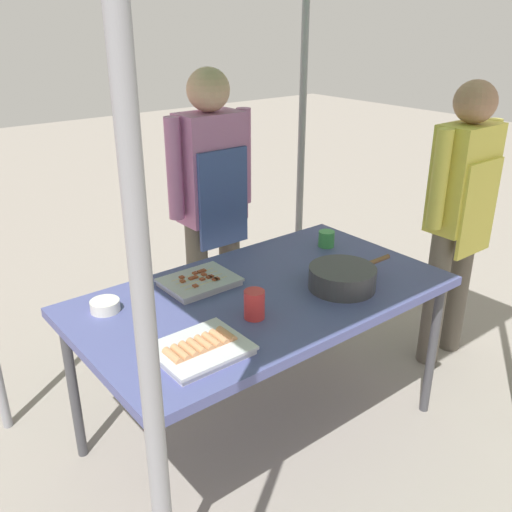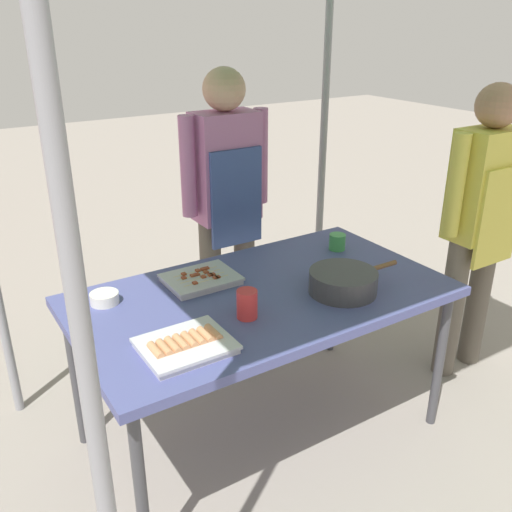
# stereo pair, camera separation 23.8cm
# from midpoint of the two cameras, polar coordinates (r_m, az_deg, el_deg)

# --- Properties ---
(ground_plane) EXTENTS (18.00, 18.00, 0.00)m
(ground_plane) POSITION_cam_midpoint_polar(r_m,az_deg,el_deg) (2.83, 3.09, -17.41)
(ground_plane) COLOR gray
(stall_table) EXTENTS (1.60, 0.90, 0.75)m
(stall_table) POSITION_cam_midpoint_polar(r_m,az_deg,el_deg) (2.43, 3.45, -4.85)
(stall_table) COLOR #4C518C
(stall_table) RESTS_ON ground
(tray_grilled_sausages) EXTENTS (0.32, 0.26, 0.05)m
(tray_grilled_sausages) POSITION_cam_midpoint_polar(r_m,az_deg,el_deg) (2.00, -3.79, -9.13)
(tray_grilled_sausages) COLOR silver
(tray_grilled_sausages) RESTS_ON stall_table
(tray_meat_skewers) EXTENTS (0.31, 0.25, 0.04)m
(tray_meat_skewers) POSITION_cam_midpoint_polar(r_m,az_deg,el_deg) (2.48, -2.90, -2.43)
(tray_meat_skewers) COLOR #ADADB2
(tray_meat_skewers) RESTS_ON stall_table
(cooking_wok) EXTENTS (0.45, 0.29, 0.10)m
(cooking_wok) POSITION_cam_midpoint_polar(r_m,az_deg,el_deg) (2.43, 11.68, -2.58)
(cooking_wok) COLOR #38383A
(cooking_wok) RESTS_ON stall_table
(condiment_bowl) EXTENTS (0.12, 0.12, 0.05)m
(condiment_bowl) POSITION_cam_midpoint_polar(r_m,az_deg,el_deg) (2.36, -12.41, -4.27)
(condiment_bowl) COLOR silver
(condiment_bowl) RESTS_ON stall_table
(drink_cup_near_edge) EXTENTS (0.08, 0.08, 0.08)m
(drink_cup_near_edge) POSITION_cam_midpoint_polar(r_m,az_deg,el_deg) (2.87, 10.64, 1.37)
(drink_cup_near_edge) COLOR #3F994C
(drink_cup_near_edge) RESTS_ON stall_table
(drink_cup_by_wok) EXTENTS (0.08, 0.08, 0.12)m
(drink_cup_by_wok) POSITION_cam_midpoint_polar(r_m,az_deg,el_deg) (2.18, 2.21, -4.99)
(drink_cup_by_wok) COLOR red
(drink_cup_by_wok) RESTS_ON stall_table
(vendor_woman) EXTENTS (0.52, 0.23, 1.61)m
(vendor_woman) POSITION_cam_midpoint_polar(r_m,az_deg,el_deg) (3.04, -0.76, 6.31)
(vendor_woman) COLOR #595147
(vendor_woman) RESTS_ON ground
(customer_nearby) EXTENTS (0.52, 0.23, 1.56)m
(customer_nearby) POSITION_cam_midpoint_polar(r_m,az_deg,el_deg) (3.12, 23.97, 4.00)
(customer_nearby) COLOR #595147
(customer_nearby) RESTS_ON ground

